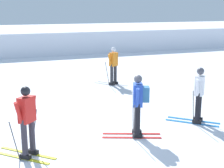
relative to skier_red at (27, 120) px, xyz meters
name	(u,v)px	position (x,y,z in m)	size (l,w,h in m)	color
ground_plane	(95,134)	(1.88, 0.78, -0.92)	(120.00, 120.00, 0.00)	white
far_snow_ridge	(23,41)	(1.88, 19.04, -0.08)	(80.00, 6.29, 1.66)	white
skier_red	(27,120)	(0.00, 0.00, 0.00)	(1.40, 1.39, 1.71)	gold
skier_white	(199,94)	(5.11, 0.59, 0.00)	(1.40, 1.38, 1.71)	#237AC6
skier_orange	(113,65)	(4.51, 6.20, 0.00)	(1.21, 1.53, 1.71)	silver
skier_blue	(138,103)	(2.95, 0.25, 0.04)	(1.62, 0.96, 1.71)	red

